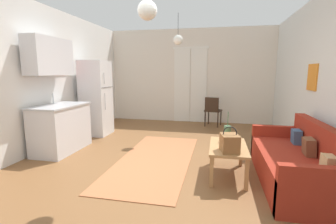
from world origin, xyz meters
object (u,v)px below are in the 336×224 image
at_px(handbag, 230,143).
at_px(pendant_lamp_near, 147,10).
at_px(refrigerator, 96,98).
at_px(coffee_table, 228,150).
at_px(pendant_lamp_far, 178,40).
at_px(accent_chair, 213,110).
at_px(bamboo_vase, 227,133).
at_px(couch, 299,164).

height_order(handbag, pendant_lamp_near, pendant_lamp_near).
xyz_separation_m(handbag, refrigerator, (-3.02, 2.07, 0.31)).
distance_m(coffee_table, refrigerator, 3.55).
bearing_deg(pendant_lamp_far, accent_chair, 59.86).
distance_m(coffee_table, bamboo_vase, 0.32).
height_order(handbag, refrigerator, refrigerator).
bearing_deg(bamboo_vase, refrigerator, 152.93).
relative_size(coffee_table, pendant_lamp_near, 1.45).
bearing_deg(handbag, refrigerator, 145.60).
bearing_deg(couch, refrigerator, 154.85).
relative_size(pendant_lamp_near, pendant_lamp_far, 0.94).
relative_size(couch, handbag, 5.65).
height_order(bamboo_vase, pendant_lamp_far, pendant_lamp_far).
relative_size(couch, pendant_lamp_far, 2.89).
bearing_deg(pendant_lamp_near, bamboo_vase, 32.91).
bearing_deg(accent_chair, couch, 124.41).
distance_m(refrigerator, accent_chair, 3.11).
height_order(coffee_table, pendant_lamp_far, pendant_lamp_far).
relative_size(couch, refrigerator, 1.10).
distance_m(handbag, accent_chair, 3.54).
height_order(coffee_table, handbag, handbag).
xyz_separation_m(coffee_table, handbag, (0.00, -0.27, 0.18)).
height_order(accent_chair, pendant_lamp_near, pendant_lamp_near).
height_order(coffee_table, pendant_lamp_near, pendant_lamp_near).
xyz_separation_m(accent_chair, pendant_lamp_near, (-0.76, -3.68, 1.78)).
xyz_separation_m(coffee_table, pendant_lamp_near, (-1.06, -0.42, 1.86)).
distance_m(refrigerator, pendant_lamp_far, 2.36).
xyz_separation_m(bamboo_vase, pendant_lamp_far, (-1.06, 1.68, 1.63)).
bearing_deg(refrigerator, pendant_lamp_far, 4.06).
height_order(coffee_table, refrigerator, refrigerator).
bearing_deg(couch, handbag, -167.14).
relative_size(accent_chair, pendant_lamp_near, 1.30).
distance_m(bamboo_vase, handbag, 0.53).
height_order(couch, pendant_lamp_far, pendant_lamp_far).
distance_m(handbag, pendant_lamp_near, 1.99).
xyz_separation_m(accent_chair, pendant_lamp_far, (-0.77, -1.32, 1.72)).
relative_size(couch, coffee_table, 2.12).
relative_size(couch, accent_chair, 2.36).
bearing_deg(bamboo_vase, pendant_lamp_near, -147.09).
bearing_deg(refrigerator, couch, -25.15).
distance_m(coffee_table, handbag, 0.32).
xyz_separation_m(pendant_lamp_near, pendant_lamp_far, (-0.01, 2.36, -0.05)).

